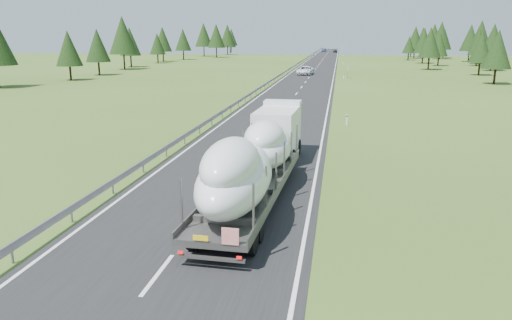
% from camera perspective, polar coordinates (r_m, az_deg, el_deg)
% --- Properties ---
extents(ground, '(400.00, 400.00, 0.00)m').
position_cam_1_polar(ground, '(17.32, -11.16, -12.76)').
color(ground, '#39531B').
rests_on(ground, ground).
extents(road_surface, '(10.00, 400.00, 0.02)m').
position_cam_1_polar(road_surface, '(114.82, 6.64, 10.07)').
color(road_surface, black).
rests_on(road_surface, ground).
extents(guardrail, '(0.10, 400.00, 0.76)m').
position_cam_1_polar(guardrail, '(115.11, 3.96, 10.43)').
color(guardrail, slate).
rests_on(guardrail, ground).
extents(marker_posts, '(0.13, 350.08, 1.00)m').
position_cam_1_polar(marker_posts, '(169.57, 9.86, 11.38)').
color(marker_posts, silver).
rests_on(marker_posts, ground).
extents(highway_sign, '(0.08, 0.90, 2.60)m').
position_cam_1_polar(highway_sign, '(94.62, 10.46, 10.20)').
color(highway_sign, slate).
rests_on(highway_sign, ground).
extents(tree_line_left, '(15.07, 258.11, 12.63)m').
position_cam_1_polar(tree_line_left, '(123.50, -14.67, 13.32)').
color(tree_line_left, black).
rests_on(tree_line_left, ground).
extents(boat_truck, '(3.22, 19.02, 3.99)m').
position_cam_1_polar(boat_truck, '(24.35, 0.22, 0.71)').
color(boat_truck, silver).
rests_on(boat_truck, ground).
extents(distant_van, '(3.44, 6.45, 1.72)m').
position_cam_1_polar(distant_van, '(103.73, 5.64, 10.15)').
color(distant_van, white).
rests_on(distant_van, ground).
extents(distant_car_dark, '(2.02, 4.34, 1.44)m').
position_cam_1_polar(distant_car_dark, '(245.38, 9.04, 12.20)').
color(distant_car_dark, black).
rests_on(distant_car_dark, ground).
extents(distant_car_blue, '(2.06, 4.93, 1.58)m').
position_cam_1_polar(distant_car_blue, '(257.60, 7.77, 12.34)').
color(distant_car_blue, '#172141').
rests_on(distant_car_blue, ground).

